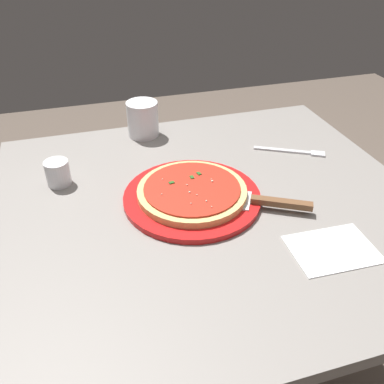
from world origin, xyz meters
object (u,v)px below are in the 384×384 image
object	(u,v)px
serving_plate	(192,197)
fork	(294,151)
pizza_server	(262,201)
pizza	(192,191)
cup_small_sauce	(58,173)
napkin_folded_right	(333,249)
cup_tall_drink	(143,119)

from	to	relation	value
serving_plate	fork	world-z (taller)	serving_plate
serving_plate	pizza_server	distance (m)	0.15
pizza	pizza_server	xyz separation A→B (m)	(-0.13, 0.07, -0.00)
cup_small_sauce	fork	distance (m)	0.60
cup_small_sauce	serving_plate	bearing A→B (deg)	152.00
napkin_folded_right	pizza_server	bearing A→B (deg)	-64.62
serving_plate	cup_tall_drink	distance (m)	0.35
serving_plate	fork	xyz separation A→B (m)	(-0.32, -0.13, -0.00)
cup_tall_drink	napkin_folded_right	xyz separation A→B (m)	(-0.25, 0.58, -0.05)
cup_small_sauce	cup_tall_drink	bearing A→B (deg)	-140.61
napkin_folded_right	fork	distance (m)	0.38
pizza_server	napkin_folded_right	size ratio (longest dim) A/B	1.34
pizza	fork	distance (m)	0.35
pizza	fork	bearing A→B (deg)	-157.81
cup_small_sauce	napkin_folded_right	size ratio (longest dim) A/B	0.37
serving_plate	pizza	xyz separation A→B (m)	(-0.00, -0.00, 0.02)
cup_tall_drink	napkin_folded_right	world-z (taller)	cup_tall_drink
serving_plate	napkin_folded_right	distance (m)	0.31
pizza	fork	size ratio (longest dim) A/B	1.39
napkin_folded_right	fork	size ratio (longest dim) A/B	0.93
fork	cup_small_sauce	bearing A→B (deg)	-1.76
cup_small_sauce	napkin_folded_right	world-z (taller)	cup_small_sauce
cup_tall_drink	napkin_folded_right	distance (m)	0.63
cup_tall_drink	napkin_folded_right	bearing A→B (deg)	113.63
serving_plate	pizza	size ratio (longest dim) A/B	1.26
cup_tall_drink	napkin_folded_right	size ratio (longest dim) A/B	0.61
pizza_server	cup_tall_drink	world-z (taller)	cup_tall_drink
serving_plate	fork	bearing A→B (deg)	-157.81
pizza_server	napkin_folded_right	bearing A→B (deg)	115.38
cup_tall_drink	fork	distance (m)	0.42
pizza	cup_small_sauce	size ratio (longest dim) A/B	4.04
pizza	pizza_server	size ratio (longest dim) A/B	1.12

